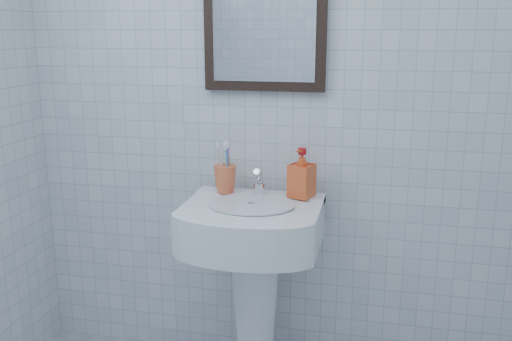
# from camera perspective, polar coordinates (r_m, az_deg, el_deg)

# --- Properties ---
(wall_back) EXTENTS (2.20, 0.02, 2.50)m
(wall_back) POSITION_cam_1_polar(r_m,az_deg,el_deg) (2.38, 2.14, 8.23)
(wall_back) COLOR silver
(wall_back) RESTS_ON ground
(washbasin) EXTENTS (0.54, 0.39, 0.83)m
(washbasin) POSITION_cam_1_polar(r_m,az_deg,el_deg) (2.36, -0.19, -9.26)
(washbasin) COLOR white
(washbasin) RESTS_ON ground
(faucet) EXTENTS (0.05, 0.11, 0.12)m
(faucet) POSITION_cam_1_polar(r_m,az_deg,el_deg) (2.35, 0.32, -1.29)
(faucet) COLOR silver
(faucet) RESTS_ON washbasin
(toothbrush_cup) EXTENTS (0.10, 0.10, 0.11)m
(toothbrush_cup) POSITION_cam_1_polar(r_m,az_deg,el_deg) (2.38, -3.10, -0.84)
(toothbrush_cup) COLOR orange
(toothbrush_cup) RESTS_ON washbasin
(soap_dispenser) EXTENTS (0.12, 0.12, 0.20)m
(soap_dispenser) POSITION_cam_1_polar(r_m,az_deg,el_deg) (2.31, 4.60, -0.25)
(soap_dispenser) COLOR red
(soap_dispenser) RESTS_ON washbasin
(wall_mirror) EXTENTS (0.50, 0.04, 0.62)m
(wall_mirror) POSITION_cam_1_polar(r_m,az_deg,el_deg) (2.36, 0.86, 15.47)
(wall_mirror) COLOR black
(wall_mirror) RESTS_ON wall_back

